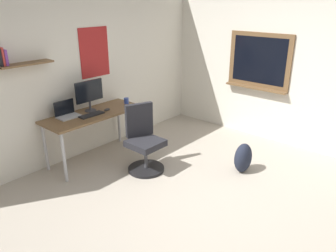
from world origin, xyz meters
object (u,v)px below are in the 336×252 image
object	(u,v)px
office_chair	(144,143)
monitor_primary	(89,94)
computer_mouse	(107,110)
coffee_mug	(126,101)
desk	(93,118)
backpack	(243,158)
laptop	(67,113)
keyboard	(92,115)

from	to	relation	value
office_chair	monitor_primary	distance (m)	1.09
computer_mouse	coffee_mug	bearing A→B (deg)	6.58
monitor_primary	coffee_mug	distance (m)	0.65
office_chair	computer_mouse	distance (m)	0.79
desk	computer_mouse	size ratio (longest dim) A/B	14.22
office_chair	backpack	xyz separation A→B (m)	(0.86, -1.12, -0.19)
laptop	keyboard	size ratio (longest dim) A/B	0.84
monitor_primary	office_chair	bearing A→B (deg)	-75.02
keyboard	coffee_mug	distance (m)	0.72
laptop	computer_mouse	xyz separation A→B (m)	(0.54, -0.22, -0.04)
monitor_primary	backpack	xyz separation A→B (m)	(1.09, -1.99, -0.80)
coffee_mug	backpack	bearing A→B (deg)	-75.32
desk	office_chair	world-z (taller)	office_chair
laptop	computer_mouse	bearing A→B (deg)	-22.02
laptop	monitor_primary	xyz separation A→B (m)	(0.37, -0.05, 0.22)
desk	laptop	world-z (taller)	laptop
office_chair	keyboard	bearing A→B (deg)	116.15
monitor_primary	backpack	bearing A→B (deg)	-61.22
laptop	monitor_primary	bearing A→B (deg)	-7.43
keyboard	coffee_mug	world-z (taller)	coffee_mug
computer_mouse	backpack	distance (m)	2.11
coffee_mug	laptop	bearing A→B (deg)	170.20
keyboard	computer_mouse	distance (m)	0.28
keyboard	monitor_primary	bearing A→B (deg)	56.83
desk	backpack	size ratio (longest dim) A/B	3.45
backpack	laptop	bearing A→B (deg)	125.68
coffee_mug	backpack	size ratio (longest dim) A/B	0.21
keyboard	computer_mouse	bearing A→B (deg)	-0.00
office_chair	backpack	bearing A→B (deg)	-52.46
desk	laptop	distance (m)	0.39
office_chair	computer_mouse	bearing A→B (deg)	95.19
computer_mouse	keyboard	bearing A→B (deg)	180.00
desk	coffee_mug	size ratio (longest dim) A/B	16.07
laptop	coffee_mug	size ratio (longest dim) A/B	3.37
desk	keyboard	world-z (taller)	keyboard
coffee_mug	office_chair	bearing A→B (deg)	-116.24
keyboard	computer_mouse	size ratio (longest dim) A/B	3.56
office_chair	backpack	world-z (taller)	office_chair
laptop	keyboard	world-z (taller)	laptop
coffee_mug	backpack	world-z (taller)	coffee_mug
desk	computer_mouse	world-z (taller)	computer_mouse
laptop	monitor_primary	distance (m)	0.43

